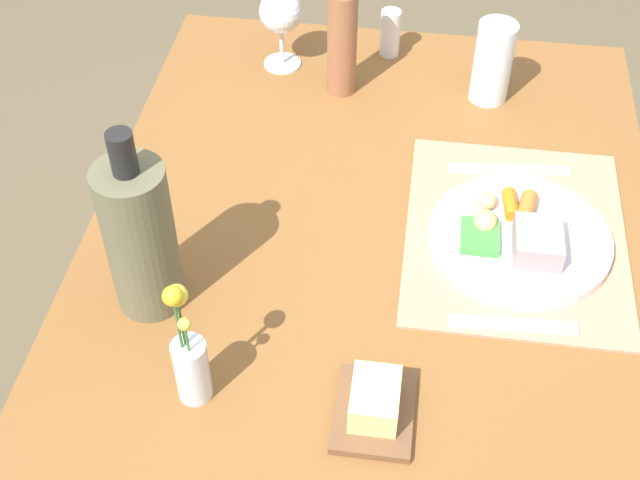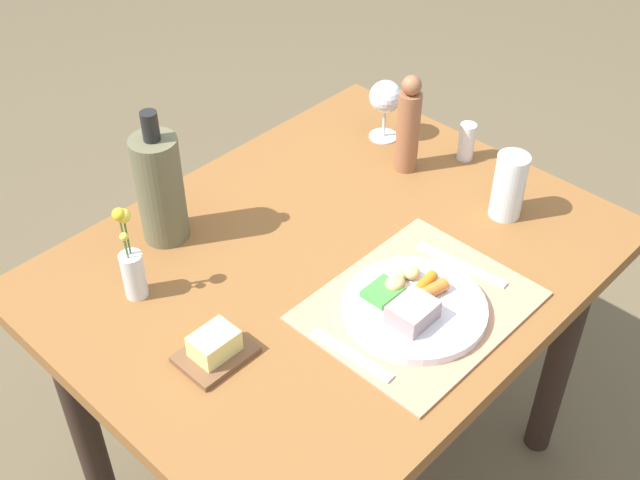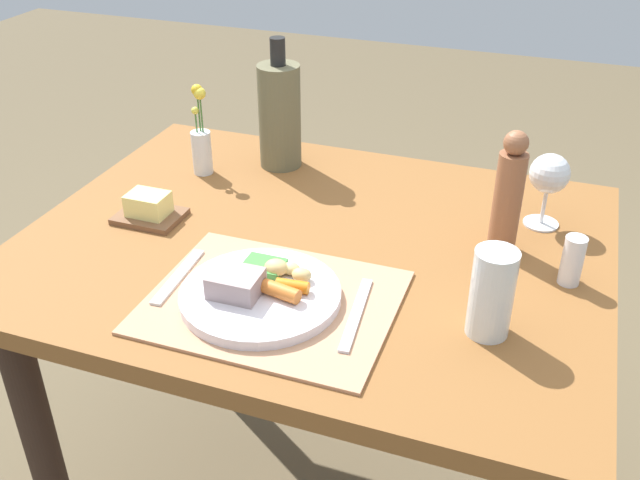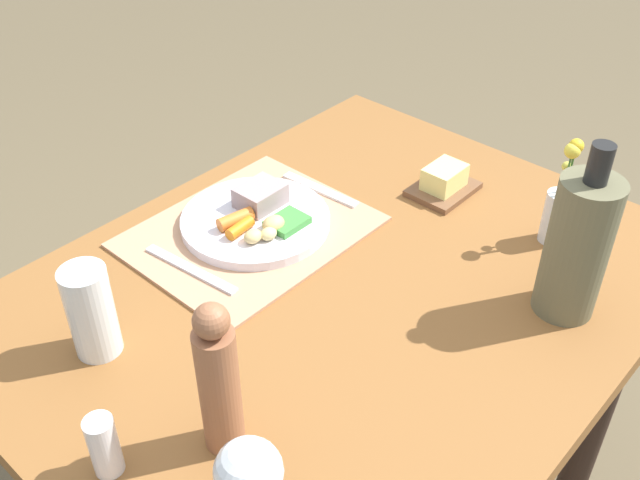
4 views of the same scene
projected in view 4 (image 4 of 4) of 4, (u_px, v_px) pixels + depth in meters
The scene contains 12 objects.
dining_table at pixel (342, 334), 1.29m from camera, with size 1.11×0.87×0.76m.
placemat at pixel (250, 232), 1.32m from camera, with size 0.41×0.33×0.01m, color tan.
dinner_plate at pixel (257, 218), 1.33m from camera, with size 0.27×0.27×0.06m.
fork at pixel (320, 189), 1.43m from camera, with size 0.02×0.18×0.01m, color silver.
knife at pixel (191, 269), 1.23m from camera, with size 0.02×0.20×0.01m, color silver.
wine_glass at pixel (249, 475), 0.80m from camera, with size 0.08×0.08×0.15m.
flower_vase at pixel (558, 206), 1.27m from camera, with size 0.04×0.04×0.21m.
cooler_bottle at pixel (577, 246), 1.09m from camera, with size 0.10×0.10×0.30m.
water_tumbler at pixel (92, 316), 1.06m from camera, with size 0.07×0.07×0.15m.
salt_shaker at pixel (104, 446), 0.90m from camera, with size 0.04×0.04×0.09m, color white.
pepper_mill at pixel (219, 381), 0.89m from camera, with size 0.05×0.05×0.24m.
butter_dish at pixel (444, 182), 1.42m from camera, with size 0.13×0.10×0.06m.
Camera 4 is at (0.71, 0.59, 1.55)m, focal length 41.10 mm.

